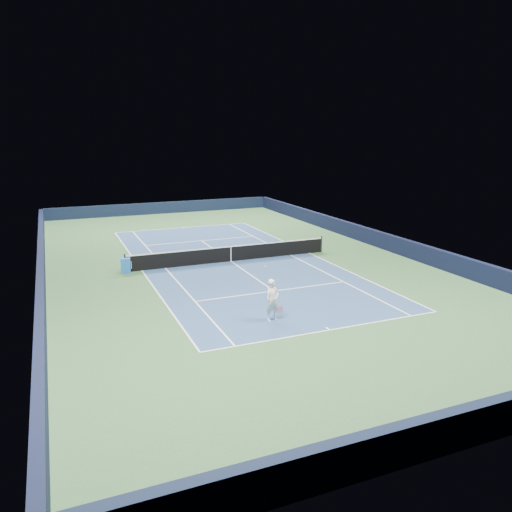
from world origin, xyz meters
name	(u,v)px	position (x,y,z in m)	size (l,w,h in m)	color
ground	(231,261)	(0.00, 0.00, 0.00)	(40.00, 40.00, 0.00)	#2F552E
wall_far	(162,208)	(0.00, 19.82, 0.55)	(22.00, 0.35, 1.10)	black
wall_near	(487,420)	(0.00, -19.82, 0.55)	(22.00, 0.35, 1.10)	black
wall_right	(377,239)	(10.82, 0.00, 0.55)	(0.35, 40.00, 1.10)	black
wall_left	(41,271)	(-10.82, 0.00, 0.55)	(0.35, 40.00, 1.10)	black
court_surface	(231,261)	(0.00, 0.00, 0.00)	(10.97, 23.77, 0.01)	navy
baseline_far	(183,228)	(0.00, 11.88, 0.01)	(10.97, 0.08, 0.00)	white
baseline_near	(330,330)	(0.00, -11.88, 0.01)	(10.97, 0.08, 0.00)	white
sideline_doubles_right	(309,253)	(5.49, 0.00, 0.01)	(0.08, 23.77, 0.00)	white
sideline_doubles_left	(142,270)	(-5.49, 0.00, 0.01)	(0.08, 23.77, 0.00)	white
sideline_singles_right	(290,255)	(4.12, 0.00, 0.01)	(0.08, 23.77, 0.00)	white
sideline_singles_left	(165,268)	(-4.12, 0.00, 0.01)	(0.08, 23.77, 0.00)	white
service_line_far	(201,241)	(0.00, 6.40, 0.01)	(8.23, 0.08, 0.00)	white
service_line_near	(274,291)	(0.00, -6.40, 0.01)	(8.23, 0.08, 0.00)	white
center_service_line	(231,261)	(0.00, 0.00, 0.01)	(0.08, 12.80, 0.00)	white
center_mark_far	(183,228)	(0.00, 11.73, 0.01)	(0.08, 0.30, 0.00)	white
center_mark_near	(328,329)	(0.00, -11.73, 0.01)	(0.08, 0.30, 0.00)	white
tennis_net	(231,253)	(0.00, 0.00, 0.50)	(12.90, 0.10, 1.07)	black
sponsor_cube	(126,265)	(-6.40, -0.09, 0.44)	(0.60, 0.54, 0.87)	blue
tennis_player	(273,300)	(-1.71, -9.99, 0.91)	(0.85, 1.32, 2.17)	white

